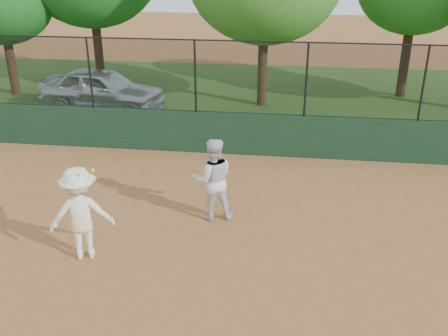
# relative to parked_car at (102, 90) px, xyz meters

# --- Properties ---
(ground) EXTENTS (80.00, 80.00, 0.00)m
(ground) POSITION_rel_parked_car_xyz_m (4.57, -9.51, -0.77)
(ground) COLOR #9F6233
(ground) RESTS_ON ground
(back_wall) EXTENTS (26.00, 0.20, 1.20)m
(back_wall) POSITION_rel_parked_car_xyz_m (4.57, -3.51, -0.17)
(back_wall) COLOR #193720
(back_wall) RESTS_ON ground
(grass_strip) EXTENTS (36.00, 12.00, 0.01)m
(grass_strip) POSITION_rel_parked_car_xyz_m (4.57, 2.49, -0.76)
(grass_strip) COLOR #294E18
(grass_strip) RESTS_ON ground
(parked_car) EXTENTS (4.70, 2.40, 1.53)m
(parked_car) POSITION_rel_parked_car_xyz_m (0.00, 0.00, 0.00)
(parked_car) COLOR silver
(parked_car) RESTS_ON ground
(player_second) EXTENTS (1.03, 0.90, 1.82)m
(player_second) POSITION_rel_parked_car_xyz_m (5.13, -7.28, 0.14)
(player_second) COLOR silver
(player_second) RESTS_ON ground
(player_main) EXTENTS (1.34, 1.03, 1.99)m
(player_main) POSITION_rel_parked_car_xyz_m (2.95, -9.09, 0.15)
(player_main) COLOR white
(player_main) RESTS_ON ground
(fence_assembly) EXTENTS (26.00, 0.06, 2.00)m
(fence_assembly) POSITION_rel_parked_car_xyz_m (4.54, -3.51, 1.47)
(fence_assembly) COLOR black
(fence_assembly) RESTS_ON back_wall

